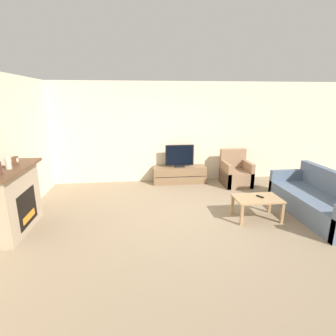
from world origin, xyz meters
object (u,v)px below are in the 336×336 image
Objects in this scene: couch at (319,202)px; mantel_clock at (15,161)px; armchair at (235,174)px; mantel_vase_centre_left at (8,163)px; coffee_table at (257,201)px; remote at (260,197)px; fireplace at (16,199)px; tv at (180,157)px; tv_stand at (179,175)px.

mantel_clock is at bearing 177.97° from couch.
mantel_vase_centre_left is at bearing -155.60° from armchair.
coffee_table is 0.10m from remote.
fireplace is 6.61× the size of mantel_vase_centre_left.
tv is 5.09× the size of remote.
armchair reaches higher than remote.
armchair is 6.16× the size of remote.
armchair is (4.68, 2.12, -0.95)m from mantel_vase_centre_left.
coffee_table is at bearing -0.51° from fireplace.
mantel_clock is 3.93m from tv.
remote is at bearing -63.26° from tv.
mantel_clock is at bearing -145.41° from tv_stand.
mantel_vase_centre_left is at bearing 152.81° from remote.
tv is at bearing 37.48° from mantel_vase_centre_left.
armchair is (1.47, -0.34, 0.07)m from tv_stand.
remote is (0.06, 0.03, 0.07)m from coffee_table.
tv_stand is at bearing 115.21° from coffee_table.
tv_stand is 2.65m from remote.
mantel_clock is 4.42m from coffee_table.
tv_stand is 9.51× the size of remote.
tv_stand is 1.66× the size of coffee_table.
armchair reaches higher than coffee_table.
mantel_vase_centre_left reaches higher than coffee_table.
armchair is at bearing 24.40° from mantel_vase_centre_left.
coffee_table is 0.41× the size of couch.
tv_stand is at bearing 34.59° from mantel_clock.
mantel_clock reaches higher than coffee_table.
couch reaches higher than coffee_table.
remote is at bearing 1.29° from mantel_vase_centre_left.
mantel_clock is 4.02m from tv_stand.
fireplace reaches higher than tv.
mantel_clock is at bearing -145.43° from tv.
couch is at bearing -45.13° from tv_stand.
fireplace is 1.53× the size of armchair.
remote is (1.19, -2.36, -0.30)m from tv.
couch is at bearing 0.52° from mantel_vase_centre_left.
remote is at bearing -0.10° from fireplace.
remote is (4.41, -0.01, -0.15)m from fireplace.
tv_stand is at bearing 88.23° from remote.
tv reaches higher than armchair.
tv_stand is (3.21, 2.21, -1.00)m from mantel_clock.
couch is (5.61, 0.05, -0.96)m from mantel_vase_centre_left.
tv is (3.23, 2.35, 0.15)m from fireplace.
fireplace is at bearing -156.77° from armchair.
tv is at bearing 167.08° from armchair.
couch is at bearing -0.79° from coffee_table.
fireplace is at bearing 179.49° from coffee_table.
armchair is (1.47, -0.34, -0.43)m from tv.
fireplace is at bearing 151.41° from remote.
tv_stand is 0.67× the size of couch.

